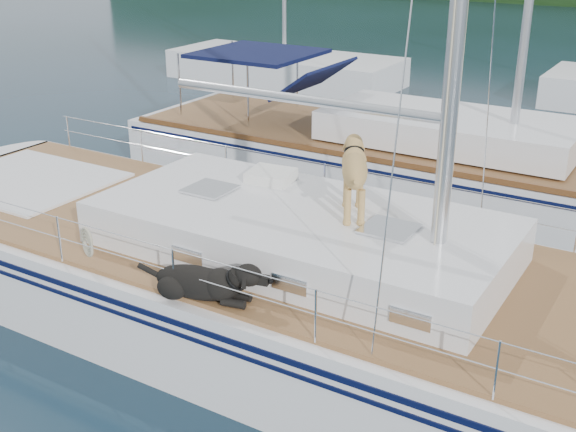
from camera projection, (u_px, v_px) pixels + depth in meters
The scene contains 4 objects.
ground at pixel (250, 320), 10.04m from camera, with size 120.00×120.00×0.00m, color black.
main_sailboat at pixel (255, 278), 9.73m from camera, with size 12.00×3.87×14.01m.
neighbor_sailboat at pixel (395, 160), 14.69m from camera, with size 11.00×3.50×13.30m.
bg_boat_west at pixel (285, 69), 24.79m from camera, with size 8.00×3.00×11.65m.
Camera 1 is at (4.98, -7.20, 5.15)m, focal length 45.00 mm.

